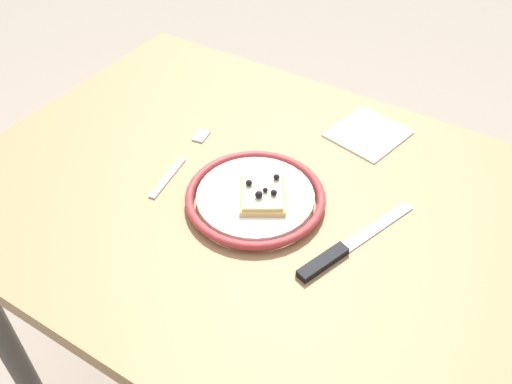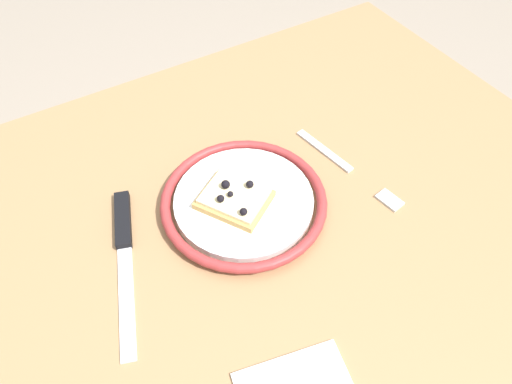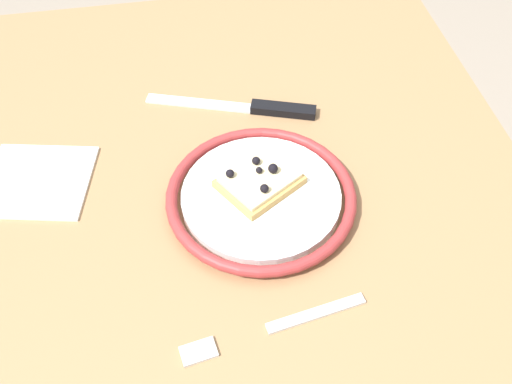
{
  "view_description": "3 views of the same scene",
  "coord_description": "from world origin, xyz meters",
  "px_view_note": "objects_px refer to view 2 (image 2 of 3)",
  "views": [
    {
      "loc": [
        0.37,
        -0.57,
        1.33
      ],
      "look_at": [
        0.02,
        -0.02,
        0.73
      ],
      "focal_mm": 38.77,
      "sensor_mm": 36.0,
      "label": 1
    },
    {
      "loc": [
        0.21,
        0.34,
        1.22
      ],
      "look_at": [
        -0.0,
        -0.02,
        0.72
      ],
      "focal_mm": 32.93,
      "sensor_mm": 36.0,
      "label": 2
    },
    {
      "loc": [
        -0.43,
        0.07,
        1.26
      ],
      "look_at": [
        0.02,
        -0.01,
        0.72
      ],
      "focal_mm": 41.67,
      "sensor_mm": 36.0,
      "label": 3
    }
  ],
  "objects_px": {
    "knife": "(124,240)",
    "fork": "(347,168)",
    "pizza_slice_near": "(234,198)",
    "plate": "(244,201)",
    "dining_table": "(262,247)"
  },
  "relations": [
    {
      "from": "pizza_slice_near",
      "to": "knife",
      "type": "bearing_deg",
      "value": -10.54
    },
    {
      "from": "plate",
      "to": "knife",
      "type": "bearing_deg",
      "value": -9.84
    },
    {
      "from": "knife",
      "to": "fork",
      "type": "relative_size",
      "value": 1.16
    },
    {
      "from": "knife",
      "to": "fork",
      "type": "xyz_separation_m",
      "value": [
        -0.33,
        0.05,
        -0.0
      ]
    },
    {
      "from": "pizza_slice_near",
      "to": "knife",
      "type": "height_order",
      "value": "pizza_slice_near"
    },
    {
      "from": "knife",
      "to": "fork",
      "type": "bearing_deg",
      "value": 172.05
    },
    {
      "from": "plate",
      "to": "knife",
      "type": "relative_size",
      "value": 0.98
    },
    {
      "from": "pizza_slice_near",
      "to": "fork",
      "type": "bearing_deg",
      "value": 174.23
    },
    {
      "from": "plate",
      "to": "knife",
      "type": "xyz_separation_m",
      "value": [
        0.16,
        -0.03,
        -0.01
      ]
    },
    {
      "from": "dining_table",
      "to": "pizza_slice_near",
      "type": "height_order",
      "value": "pizza_slice_near"
    },
    {
      "from": "plate",
      "to": "fork",
      "type": "relative_size",
      "value": 1.14
    },
    {
      "from": "pizza_slice_near",
      "to": "dining_table",
      "type": "bearing_deg",
      "value": 150.78
    },
    {
      "from": "dining_table",
      "to": "knife",
      "type": "relative_size",
      "value": 4.2
    },
    {
      "from": "dining_table",
      "to": "knife",
      "type": "height_order",
      "value": "knife"
    },
    {
      "from": "fork",
      "to": "dining_table",
      "type": "bearing_deg",
      "value": 0.09
    }
  ]
}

